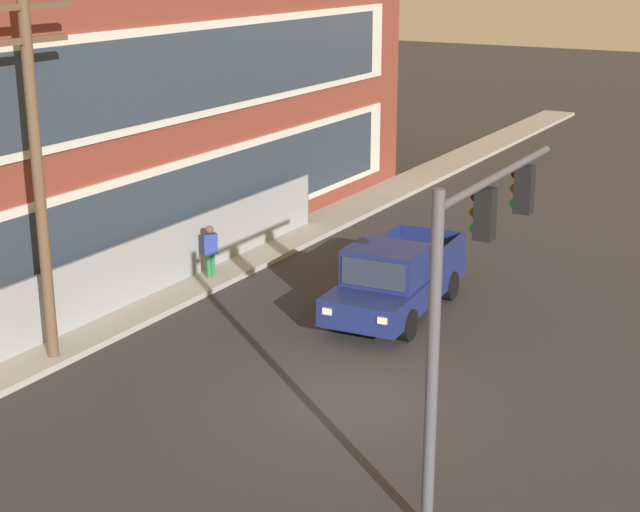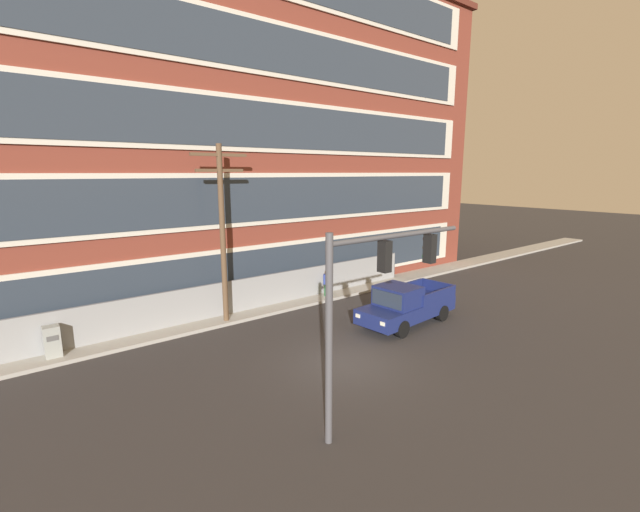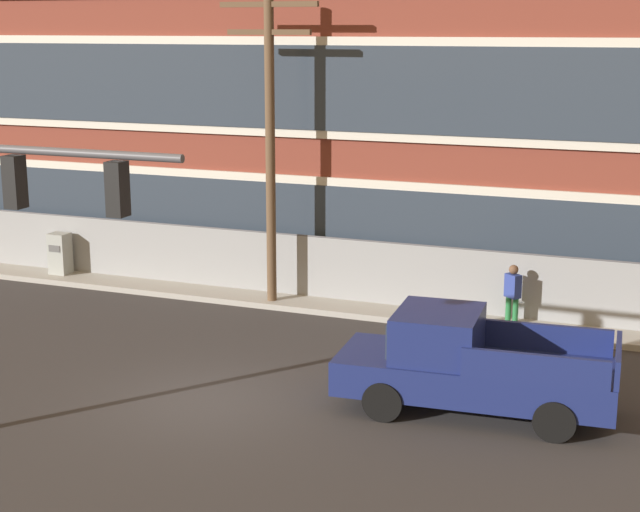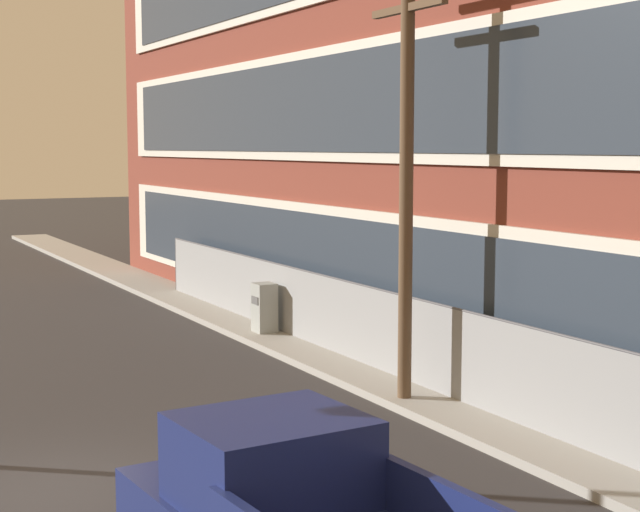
# 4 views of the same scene
# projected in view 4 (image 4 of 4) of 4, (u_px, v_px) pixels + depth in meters

# --- Properties ---
(ground_plane) EXTENTS (160.00, 160.00, 0.00)m
(ground_plane) POSITION_uv_depth(u_px,v_px,m) (49.00, 491.00, 13.92)
(ground_plane) COLOR #333030
(sidewalk_building_side) EXTENTS (80.00, 1.80, 0.16)m
(sidewalk_building_side) POSITION_uv_depth(u_px,v_px,m) (476.00, 419.00, 17.33)
(sidewalk_building_side) COLOR #9E9B93
(sidewalk_building_side) RESTS_ON ground
(chain_link_fence) EXTENTS (28.35, 0.06, 1.90)m
(chain_link_fence) POSITION_uv_depth(u_px,v_px,m) (408.00, 341.00, 19.81)
(chain_link_fence) COLOR gray
(chain_link_fence) RESTS_ON ground
(utility_pole_near_corner) EXTENTS (2.75, 0.26, 8.58)m
(utility_pole_near_corner) POSITION_uv_depth(u_px,v_px,m) (407.00, 151.00, 18.02)
(utility_pole_near_corner) COLOR brown
(utility_pole_near_corner) RESTS_ON ground
(electrical_cabinet) EXTENTS (0.57, 0.53, 1.41)m
(electrical_cabinet) POSITION_uv_depth(u_px,v_px,m) (264.00, 311.00, 25.02)
(electrical_cabinet) COLOR #939993
(electrical_cabinet) RESTS_ON ground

